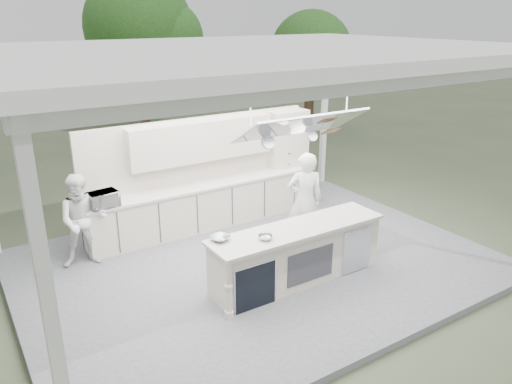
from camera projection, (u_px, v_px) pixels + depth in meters
ground at (257, 267)px, 9.04m from camera, size 90.00×90.00×0.00m
stage_deck at (257, 264)px, 9.02m from camera, size 8.00×6.00×0.12m
tent at (258, 56)px, 7.78m from camera, size 8.20×6.20×3.86m
demo_island at (296, 254)px, 8.21m from camera, size 3.10×0.79×0.95m
back_counter at (208, 204)px, 10.34m from camera, size 5.08×0.72×0.95m
back_wall_unit at (220, 153)px, 10.41m from camera, size 5.05×0.48×2.25m
tree_cluster at (84, 48)px, 15.58m from camera, size 19.55×9.40×5.85m
head_chef at (305, 200)px, 9.29m from camera, size 0.80×0.69×1.85m
sous_chef at (83, 221)px, 8.62m from camera, size 0.95×0.82×1.67m
toaster_oven at (103, 199)px, 8.87m from camera, size 0.55×0.41×0.28m
bowl_large at (220, 238)px, 7.59m from camera, size 0.37×0.37×0.07m
bowl_small at (265, 237)px, 7.63m from camera, size 0.29×0.29×0.07m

